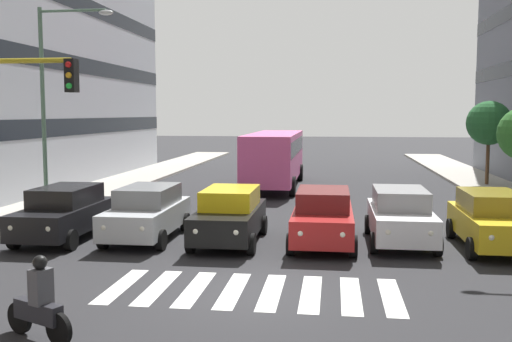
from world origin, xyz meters
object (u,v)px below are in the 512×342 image
at_px(bus_behind_traffic, 275,154).
at_px(street_lamp_right, 54,91).
at_px(car_3, 230,215).
at_px(street_tree_3, 489,123).
at_px(car_5, 65,212).
at_px(car_1, 400,216).
at_px(car_4, 147,212).
at_px(car_0, 492,220).
at_px(motorcycle_with_rider, 39,305).
at_px(car_2, 323,217).

xyz_separation_m(bus_behind_traffic, street_lamp_right, (7.43, 10.88, 3.09)).
bearing_deg(bus_behind_traffic, car_3, 90.00).
bearing_deg(street_tree_3, car_5, 42.86).
distance_m(car_5, bus_behind_traffic, 15.43).
relative_size(car_1, car_5, 1.00).
distance_m(car_4, bus_behind_traffic, 14.34).
relative_size(car_0, street_tree_3, 0.96).
xyz_separation_m(car_5, motorcycle_with_rider, (-3.40, 8.06, -0.24)).
distance_m(car_0, street_lamp_right, 16.24).
height_order(car_5, street_tree_3, street_tree_3).
distance_m(car_3, car_4, 2.76).
height_order(car_0, motorcycle_with_rider, car_0).
xyz_separation_m(car_2, motorcycle_with_rider, (4.93, 8.38, -0.24)).
distance_m(bus_behind_traffic, street_tree_3, 11.93).
xyz_separation_m(car_0, car_2, (5.07, 0.15, 0.00)).
distance_m(car_0, car_5, 13.41).
xyz_separation_m(car_3, bus_behind_traffic, (-0.00, -14.20, 0.97)).
bearing_deg(car_2, car_3, 1.92).
distance_m(car_2, street_lamp_right, 11.58).
xyz_separation_m(car_2, car_5, (8.34, 0.32, 0.00)).
bearing_deg(street_tree_3, car_1, 67.06).
xyz_separation_m(car_2, car_4, (5.68, -0.06, 0.00)).
distance_m(car_2, car_5, 8.34).
distance_m(car_3, street_lamp_right, 9.09).
height_order(car_3, bus_behind_traffic, bus_behind_traffic).
bearing_deg(motorcycle_with_rider, car_2, -120.49).
relative_size(car_5, bus_behind_traffic, 0.42).
xyz_separation_m(car_4, bus_behind_traffic, (-2.75, -14.04, 0.97)).
bearing_deg(car_4, street_tree_3, -133.00).
xyz_separation_m(car_5, street_tree_3, (-17.13, -15.90, 2.66)).
xyz_separation_m(car_1, car_2, (2.41, 0.50, 0.00)).
relative_size(car_2, street_lamp_right, 0.56).
bearing_deg(car_2, car_4, -0.63).
bearing_deg(car_5, car_0, -178.02).
height_order(car_1, car_5, same).
height_order(street_lamp_right, street_tree_3, street_lamp_right).
bearing_deg(bus_behind_traffic, car_0, 119.81).
bearing_deg(street_tree_3, car_2, 60.56).
relative_size(car_1, motorcycle_with_rider, 2.80).
xyz_separation_m(car_0, street_tree_3, (-3.72, -15.43, 2.66)).
height_order(car_5, street_lamp_right, street_lamp_right).
height_order(bus_behind_traffic, motorcycle_with_rider, bus_behind_traffic).
bearing_deg(street_tree_3, street_lamp_right, 32.84).
relative_size(car_0, car_2, 1.00).
bearing_deg(bus_behind_traffic, car_5, 69.44).
xyz_separation_m(car_4, street_lamp_right, (4.67, -3.16, 4.06)).
bearing_deg(street_lamp_right, street_tree_3, -147.16).
bearing_deg(car_1, car_0, 172.51).
relative_size(car_2, motorcycle_with_rider, 2.80).
height_order(motorcycle_with_rider, street_tree_3, street_tree_3).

